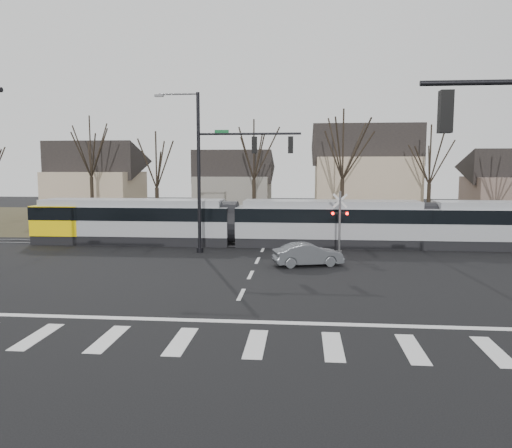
{
  "coord_description": "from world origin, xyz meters",
  "views": [
    {
      "loc": [
        2.6,
        -19.07,
        5.53
      ],
      "look_at": [
        0.0,
        9.0,
        2.3
      ],
      "focal_mm": 35.0,
      "sensor_mm": 36.0,
      "label": 1
    }
  ],
  "objects": [
    {
      "name": "rail_crossing_signal",
      "position": [
        5.0,
        12.79,
        1.89
      ],
      "size": [
        1.08,
        0.36,
        4.0
      ],
      "color": "#59595B",
      "rests_on": "ground"
    },
    {
      "name": "tree_row",
      "position": [
        2.0,
        26.0,
        5.0
      ],
      "size": [
        59.2,
        7.2,
        10.0
      ],
      "color": "black",
      "rests_on": "ground"
    },
    {
      "name": "rail_pair",
      "position": [
        0.0,
        15.8,
        0.03
      ],
      "size": [
        90.0,
        1.52,
        0.06
      ],
      "color": "#59595E",
      "rests_on": "ground"
    },
    {
      "name": "stop_line",
      "position": [
        0.0,
        -1.8,
        0.01
      ],
      "size": [
        28.0,
        0.35,
        0.01
      ],
      "primitive_type": "cube",
      "color": "silver",
      "rests_on": "ground"
    },
    {
      "name": "house_a",
      "position": [
        -20.0,
        34.0,
        4.46
      ],
      "size": [
        9.72,
        8.64,
        8.6
      ],
      "color": "tan",
      "rests_on": "ground"
    },
    {
      "name": "ground",
      "position": [
        0.0,
        0.0,
        0.0
      ],
      "size": [
        140.0,
        140.0,
        0.0
      ],
      "primitive_type": "plane",
      "color": "black"
    },
    {
      "name": "crosswalk",
      "position": [
        0.0,
        -4.0,
        0.01
      ],
      "size": [
        27.0,
        2.6,
        0.01
      ],
      "color": "silver",
      "rests_on": "ground"
    },
    {
      "name": "house_d",
      "position": [
        24.0,
        35.0,
        3.97
      ],
      "size": [
        8.64,
        7.56,
        7.65
      ],
      "color": "brown",
      "rests_on": "ground"
    },
    {
      "name": "grass_verge",
      "position": [
        0.0,
        32.0,
        0.01
      ],
      "size": [
        140.0,
        28.0,
        0.01
      ],
      "primitive_type": "cube",
      "color": "#38331E",
      "rests_on": "ground"
    },
    {
      "name": "house_c",
      "position": [
        9.0,
        33.0,
        5.23
      ],
      "size": [
        10.8,
        8.64,
        10.1
      ],
      "color": "tan",
      "rests_on": "ground"
    },
    {
      "name": "lane_dashes",
      "position": [
        0.0,
        16.0,
        0.01
      ],
      "size": [
        0.18,
        30.0,
        0.01
      ],
      "color": "silver",
      "rests_on": "ground"
    },
    {
      "name": "house_b",
      "position": [
        -5.0,
        36.0,
        3.97
      ],
      "size": [
        8.64,
        7.56,
        7.65
      ],
      "color": "slate",
      "rests_on": "ground"
    },
    {
      "name": "sedan",
      "position": [
        2.96,
        8.71,
        0.64
      ],
      "size": [
        3.52,
        4.64,
        1.28
      ],
      "primitive_type": "imported",
      "rotation": [
        0.0,
        0.0,
        1.87
      ],
      "color": "#4D5054",
      "rests_on": "ground"
    },
    {
      "name": "tram",
      "position": [
        4.41,
        16.0,
        1.74
      ],
      "size": [
        42.15,
        3.13,
        3.2
      ],
      "color": "gray",
      "rests_on": "ground"
    },
    {
      "name": "signal_pole_far",
      "position": [
        -2.41,
        12.5,
        5.7
      ],
      "size": [
        9.28,
        0.44,
        10.2
      ],
      "color": "black",
      "rests_on": "ground"
    }
  ]
}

